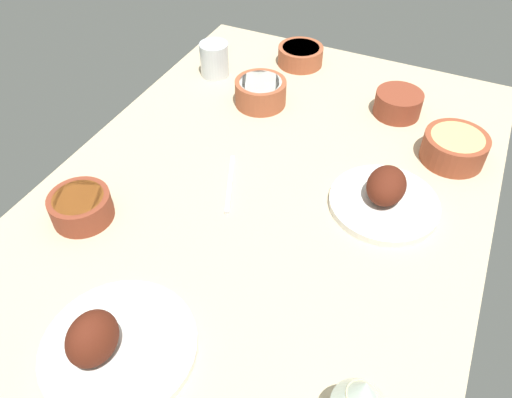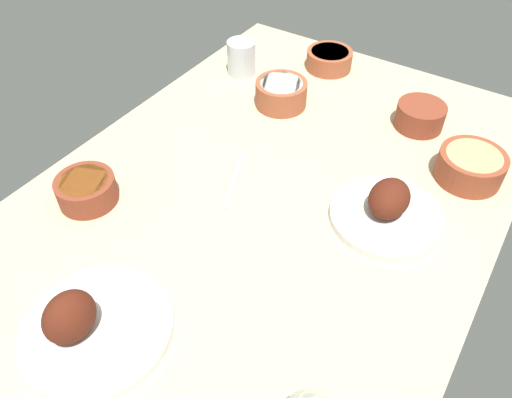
# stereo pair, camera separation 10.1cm
# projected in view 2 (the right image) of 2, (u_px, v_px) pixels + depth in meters

# --- Properties ---
(dining_table) EXTENTS (1.40, 0.90, 0.04)m
(dining_table) POSITION_uv_depth(u_px,v_px,m) (256.00, 213.00, 1.04)
(dining_table) COLOR #C6B28E
(dining_table) RESTS_ON ground
(plate_center_main) EXTENTS (0.22, 0.22, 0.08)m
(plate_center_main) POSITION_uv_depth(u_px,v_px,m) (387.00, 209.00, 0.99)
(plate_center_main) COLOR silver
(plate_center_main) RESTS_ON dining_table
(plate_near_viewer) EXTENTS (0.25, 0.25, 0.10)m
(plate_near_viewer) POSITION_uv_depth(u_px,v_px,m) (87.00, 324.00, 0.80)
(plate_near_viewer) COLOR silver
(plate_near_viewer) RESTS_ON dining_table
(bowl_potatoes) EXTENTS (0.12, 0.12, 0.06)m
(bowl_potatoes) POSITION_uv_depth(u_px,v_px,m) (420.00, 115.00, 1.20)
(bowl_potatoes) COLOR brown
(bowl_potatoes) RESTS_ON dining_table
(bowl_soup) EXTENTS (0.12, 0.12, 0.06)m
(bowl_soup) POSITION_uv_depth(u_px,v_px,m) (86.00, 189.00, 1.02)
(bowl_soup) COLOR brown
(bowl_soup) RESTS_ON dining_table
(bowl_pasta) EXTENTS (0.14, 0.14, 0.06)m
(bowl_pasta) POSITION_uv_depth(u_px,v_px,m) (471.00, 166.00, 1.07)
(bowl_pasta) COLOR brown
(bowl_pasta) RESTS_ON dining_table
(bowl_cream) EXTENTS (0.13, 0.13, 0.06)m
(bowl_cream) POSITION_uv_depth(u_px,v_px,m) (281.00, 93.00, 1.27)
(bowl_cream) COLOR #A35133
(bowl_cream) RESTS_ON dining_table
(bowl_onions) EXTENTS (0.13, 0.13, 0.05)m
(bowl_onions) POSITION_uv_depth(u_px,v_px,m) (329.00, 59.00, 1.40)
(bowl_onions) COLOR #A35133
(bowl_onions) RESTS_ON dining_table
(water_tumbler) EXTENTS (0.08, 0.08, 0.09)m
(water_tumbler) POSITION_uv_depth(u_px,v_px,m) (241.00, 58.00, 1.37)
(water_tumbler) COLOR silver
(water_tumbler) RESTS_ON dining_table
(fork_loose) EXTENTS (0.17, 0.08, 0.01)m
(fork_loose) POSITION_uv_depth(u_px,v_px,m) (235.00, 181.00, 1.08)
(fork_loose) COLOR silver
(fork_loose) RESTS_ON dining_table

